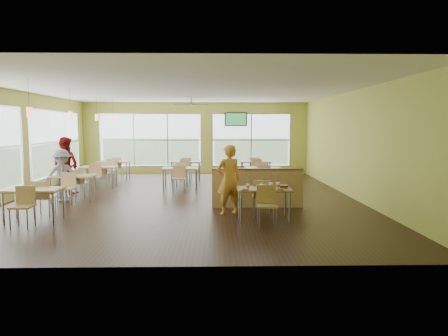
{
  "coord_description": "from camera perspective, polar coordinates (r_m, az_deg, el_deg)",
  "views": [
    {
      "loc": [
        0.9,
        -11.94,
        2.15
      ],
      "look_at": [
        1.12,
        -1.38,
        1.04
      ],
      "focal_mm": 32.0,
      "sensor_mm": 36.0,
      "label": 1
    }
  ],
  "objects": [
    {
      "name": "dining_tables",
      "position": [
        13.87,
        -9.27,
        -0.35
      ],
      "size": [
        6.92,
        8.72,
        0.87
      ],
      "color": "tan",
      "rests_on": "floor"
    },
    {
      "name": "cup_blue",
      "position": [
        8.94,
        3.42,
        -2.61
      ],
      "size": [
        0.08,
        0.08,
        0.3
      ],
      "color": "white",
      "rests_on": "main_table"
    },
    {
      "name": "cup_red_far",
      "position": [
        9.03,
        7.74,
        -2.48
      ],
      "size": [
        0.1,
        0.1,
        0.37
      ],
      "color": "white",
      "rests_on": "main_table"
    },
    {
      "name": "wrapper_right",
      "position": [
        8.88,
        8.03,
        -2.99
      ],
      "size": [
        0.17,
        0.15,
        0.04
      ],
      "primitive_type": "ellipsoid",
      "rotation": [
        0.0,
        0.0,
        0.08
      ],
      "color": "#AD8053",
      "rests_on": "main_table"
    },
    {
      "name": "wrapper_mid",
      "position": [
        9.2,
        5.74,
        -2.61
      ],
      "size": [
        0.25,
        0.23,
        0.05
      ],
      "primitive_type": "ellipsoid",
      "rotation": [
        0.0,
        0.0,
        -0.37
      ],
      "color": "#AD8053",
      "rests_on": "main_table"
    },
    {
      "name": "cup_red_near",
      "position": [
        9.03,
        6.71,
        -2.48
      ],
      "size": [
        0.1,
        0.1,
        0.36
      ],
      "color": "white",
      "rests_on": "main_table"
    },
    {
      "name": "main_table",
      "position": [
        9.13,
        5.75,
        -3.59
      ],
      "size": [
        1.22,
        1.52,
        0.87
      ],
      "color": "tan",
      "rests_on": "floor"
    },
    {
      "name": "wrapper_left",
      "position": [
        8.78,
        3.04,
        -3.04
      ],
      "size": [
        0.15,
        0.14,
        0.04
      ],
      "primitive_type": "ellipsoid",
      "rotation": [
        0.0,
        0.0,
        -0.0
      ],
      "color": "#AD8053",
      "rests_on": "main_table"
    },
    {
      "name": "tv_backwall",
      "position": [
        17.86,
        1.7,
        6.97
      ],
      "size": [
        1.0,
        0.07,
        0.6
      ],
      "color": "black",
      "rests_on": "wall_back"
    },
    {
      "name": "ceiling_fan",
      "position": [
        14.99,
        -4.7,
        9.03
      ],
      "size": [
        1.25,
        1.25,
        0.29
      ],
      "color": "#2D2119",
      "rests_on": "ceiling"
    },
    {
      "name": "window_bays",
      "position": [
        15.44,
        -14.5,
        3.32
      ],
      "size": [
        9.24,
        10.24,
        2.38
      ],
      "color": "white",
      "rests_on": "room"
    },
    {
      "name": "pendant_lights",
      "position": [
        13.27,
        -19.35,
        6.99
      ],
      "size": [
        0.11,
        7.31,
        0.86
      ],
      "color": "#2D2119",
      "rests_on": "ceiling"
    },
    {
      "name": "patron_grey",
      "position": [
        12.26,
        -22.11,
        -1.0
      ],
      "size": [
        1.1,
        0.86,
        1.5
      ],
      "primitive_type": "imported",
      "rotation": [
        0.0,
        0.0,
        0.36
      ],
      "color": "slate",
      "rests_on": "floor"
    },
    {
      "name": "half_wall_divider",
      "position": [
        10.57,
        4.79,
        -2.86
      ],
      "size": [
        2.4,
        0.14,
        1.04
      ],
      "color": "tan",
      "rests_on": "floor"
    },
    {
      "name": "patron_maroon",
      "position": [
        13.55,
        -21.71,
        0.33
      ],
      "size": [
        1.07,
        0.95,
        1.82
      ],
      "primitive_type": "imported",
      "rotation": [
        0.0,
        0.0,
        2.79
      ],
      "color": "maroon",
      "rests_on": "floor"
    },
    {
      "name": "food_basket",
      "position": [
        9.21,
        8.47,
        -2.58
      ],
      "size": [
        0.26,
        0.26,
        0.06
      ],
      "color": "black",
      "rests_on": "main_table"
    },
    {
      "name": "room",
      "position": [
        11.99,
        -5.51,
        3.35
      ],
      "size": [
        12.0,
        12.04,
        3.2
      ],
      "color": "black",
      "rests_on": "ground"
    },
    {
      "name": "cup_yellow",
      "position": [
        8.85,
        5.39,
        -2.68
      ],
      "size": [
        0.09,
        0.09,
        0.32
      ],
      "color": "white",
      "rests_on": "main_table"
    },
    {
      "name": "ketchup_cup",
      "position": [
        9.05,
        8.81,
        -2.87
      ],
      "size": [
        0.06,
        0.06,
        0.03
      ],
      "primitive_type": "cylinder",
      "color": "#9A2406",
      "rests_on": "main_table"
    },
    {
      "name": "man_plaid",
      "position": [
        9.73,
        0.68,
        -1.65
      ],
      "size": [
        0.73,
        0.6,
        1.7
      ],
      "primitive_type": "imported",
      "rotation": [
        0.0,
        0.0,
        3.5
      ],
      "color": "#CF6017",
      "rests_on": "floor"
    }
  ]
}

